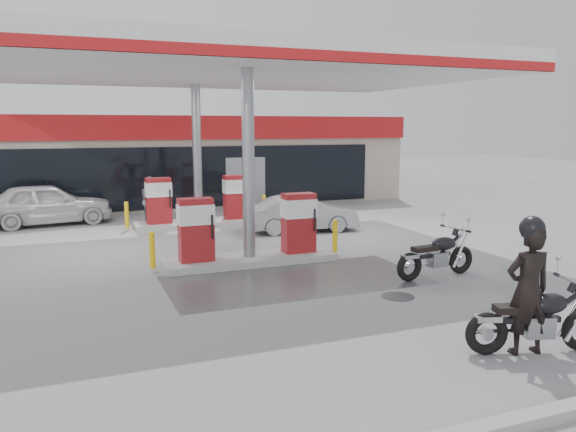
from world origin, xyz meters
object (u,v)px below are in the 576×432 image
(biker_main, at_px, (528,290))
(attendant, at_px, (151,200))
(parked_motorcycle, at_px, (437,256))
(pump_island_near, at_px, (249,236))
(pump_island_far, at_px, (198,206))
(hatchback_silver, at_px, (302,214))
(sedan_white, at_px, (46,204))
(main_motorcycle, at_px, (538,321))

(biker_main, height_order, attendant, biker_main)
(parked_motorcycle, relative_size, attendant, 1.29)
(pump_island_near, relative_size, pump_island_far, 1.00)
(biker_main, bearing_deg, hatchback_silver, -85.30)
(sedan_white, xyz_separation_m, hatchback_silver, (8.13, -4.60, -0.16))
(pump_island_far, xyz_separation_m, sedan_white, (-5.09, 2.20, 0.06))
(hatchback_silver, bearing_deg, main_motorcycle, -176.72)
(biker_main, height_order, parked_motorcycle, biker_main)
(biker_main, bearing_deg, pump_island_near, -64.02)
(main_motorcycle, distance_m, attendant, 14.87)
(biker_main, relative_size, sedan_white, 0.46)
(pump_island_near, height_order, sedan_white, pump_island_near)
(pump_island_far, relative_size, sedan_white, 1.14)
(main_motorcycle, xyz_separation_m, biker_main, (-0.19, 0.05, 0.51))
(sedan_white, height_order, hatchback_silver, sedan_white)
(sedan_white, distance_m, attendant, 3.76)
(main_motorcycle, bearing_deg, sedan_white, 132.24)
(main_motorcycle, height_order, parked_motorcycle, main_motorcycle)
(main_motorcycle, bearing_deg, pump_island_far, 116.73)
(pump_island_near, xyz_separation_m, biker_main, (2.23, -7.28, 0.32))
(pump_island_far, height_order, parked_motorcycle, pump_island_far)
(pump_island_far, distance_m, biker_main, 13.47)
(biker_main, bearing_deg, main_motorcycle, 173.77)
(pump_island_near, bearing_deg, sedan_white, 121.83)
(pump_island_far, xyz_separation_m, main_motorcycle, (2.42, -13.33, -0.19))
(pump_island_near, bearing_deg, main_motorcycle, -71.71)
(biker_main, xyz_separation_m, hatchback_silver, (0.81, 10.88, -0.42))
(main_motorcycle, height_order, hatchback_silver, hatchback_silver)
(sedan_white, bearing_deg, pump_island_far, -120.91)
(pump_island_near, xyz_separation_m, parked_motorcycle, (3.72, -2.99, -0.20))
(hatchback_silver, bearing_deg, sedan_white, 67.00)
(pump_island_near, relative_size, main_motorcycle, 2.31)
(attendant, bearing_deg, biker_main, -170.64)
(biker_main, height_order, hatchback_silver, biker_main)
(attendant, bearing_deg, pump_island_far, -128.53)
(biker_main, xyz_separation_m, attendant, (-3.76, 14.28, -0.16))
(biker_main, distance_m, parked_motorcycle, 4.57)
(biker_main, bearing_deg, pump_island_far, -71.51)
(parked_motorcycle, bearing_deg, pump_island_near, 136.27)
(pump_island_far, relative_size, biker_main, 2.49)
(sedan_white, bearing_deg, biker_main, -162.22)
(main_motorcycle, relative_size, hatchback_silver, 0.60)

